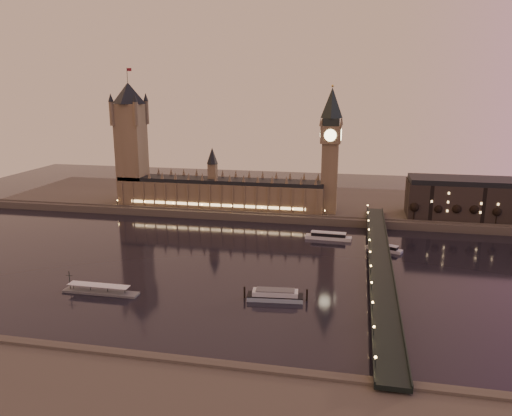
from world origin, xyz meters
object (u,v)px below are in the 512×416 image
at_px(cruise_boat_a, 328,236).
at_px(moored_barge, 275,295).
at_px(pontoon_pier, 100,291).
at_px(cruise_boat_b, 384,248).

height_order(cruise_boat_a, moored_barge, moored_barge).
relative_size(cruise_boat_a, pontoon_pier, 0.80).
bearing_deg(moored_barge, pontoon_pier, -179.36).
distance_m(cruise_boat_a, moored_barge, 114.66).
relative_size(cruise_boat_b, moored_barge, 0.73).
bearing_deg(moored_barge, cruise_boat_a, 73.95).
xyz_separation_m(cruise_boat_b, moored_barge, (-59.50, -94.32, 0.64)).
xyz_separation_m(cruise_boat_a, cruise_boat_b, (38.95, -18.48, -0.38)).
bearing_deg(cruise_boat_a, moored_barge, -97.69).
bearing_deg(pontoon_pier, moored_barge, 6.37).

